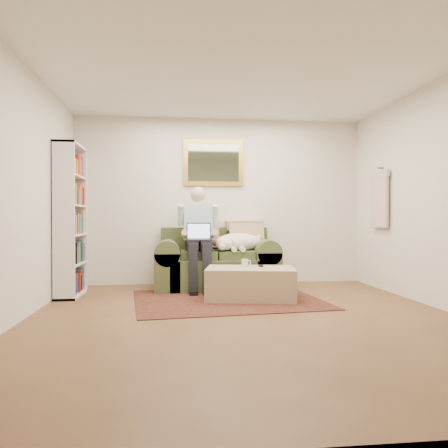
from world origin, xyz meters
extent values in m
cube|color=brown|center=(0.00, 0.00, 0.00)|extent=(4.50, 5.00, 0.01)
cube|color=white|center=(0.00, 0.00, 2.60)|extent=(4.50, 5.00, 0.01)
cube|color=silver|center=(0.00, 2.50, 1.30)|extent=(4.50, 0.01, 2.60)
cube|color=silver|center=(-2.25, 0.00, 1.30)|extent=(0.01, 5.00, 2.60)
cube|color=black|center=(-0.07, 1.07, 0.01)|extent=(2.47, 2.06, 0.01)
cube|color=#49562D|center=(-0.12, 1.98, 0.22)|extent=(1.35, 0.86, 0.44)
cube|color=#49562D|center=(-0.12, 2.36, 0.66)|extent=(1.63, 0.19, 0.45)
cube|color=#49562D|center=(-0.83, 1.98, 0.27)|extent=(0.35, 0.86, 0.90)
cube|color=#49562D|center=(0.59, 1.98, 0.27)|extent=(0.35, 0.86, 0.90)
cube|color=#49562D|center=(-0.39, 1.93, 0.50)|extent=(0.51, 0.58, 0.13)
cube|color=#49562D|center=(0.15, 1.93, 0.50)|extent=(0.51, 0.58, 0.13)
cube|color=black|center=(-0.39, 1.73, 0.72)|extent=(0.34, 0.24, 0.02)
cube|color=black|center=(-0.39, 1.85, 0.84)|extent=(0.34, 0.07, 0.24)
cube|color=#99BFF2|center=(-0.39, 1.84, 0.84)|extent=(0.31, 0.05, 0.20)
cube|color=tan|center=(0.23, 1.07, 0.20)|extent=(1.21, 0.88, 0.40)
cylinder|color=white|center=(0.17, 1.18, 0.45)|extent=(0.08, 0.08, 0.10)
cube|color=black|center=(0.38, 1.19, 0.41)|extent=(0.06, 0.15, 0.02)
cube|color=gold|center=(-0.12, 2.48, 1.90)|extent=(0.94, 0.04, 0.72)
cube|color=gray|center=(-0.12, 2.46, 1.90)|extent=(0.80, 0.01, 0.58)
camera|label=1|loc=(-0.73, -4.37, 1.02)|focal=35.00mm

